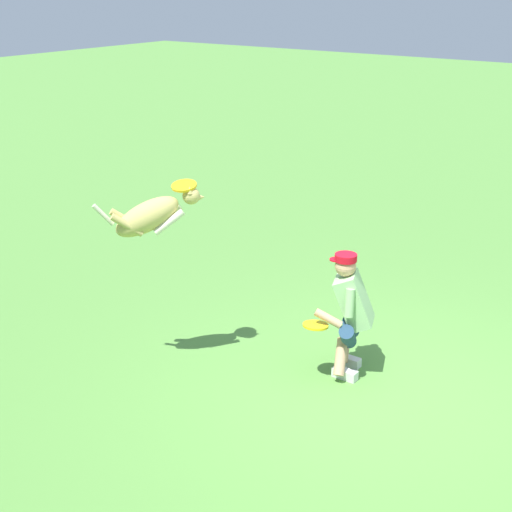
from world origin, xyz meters
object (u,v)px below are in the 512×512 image
Objects in this scene: person at (350,310)px; frisbee_flying at (184,186)px; dog at (152,215)px; frisbee_held at (316,325)px.

person is 5.18× the size of frisbee_flying.
frisbee_flying is (1.46, 0.78, 1.23)m from person.
dog reaches higher than frisbee_held.
person is 0.40m from frisbee_held.
dog is 3.35× the size of frisbee_held.
frisbee_flying is at bearing 7.72° from dog.
frisbee_held is at bearing -160.76° from frisbee_flying.
dog is 1.93m from frisbee_held.
person is 5.04× the size of frisbee_held.
dog is 3.45× the size of frisbee_flying.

